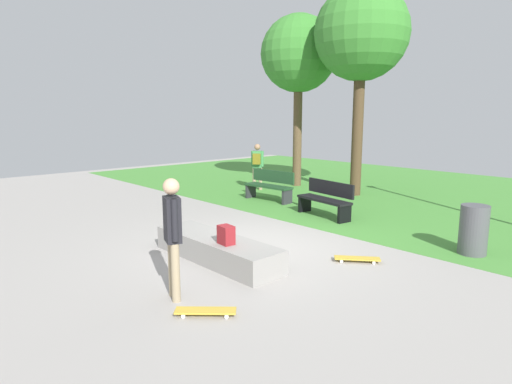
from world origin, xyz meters
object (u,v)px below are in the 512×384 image
at_px(backpack_on_ledge, 226,235).
at_px(skateboard_spare, 357,258).
at_px(concrete_ledge, 217,249).
at_px(skateboard_by_ledge, 206,311).
at_px(park_bench_far_left, 270,185).
at_px(trash_bin, 474,230).
at_px(tree_slender_maple, 299,55).
at_px(skater_performing_trick, 173,229).
at_px(tree_leaning_ash, 361,35).
at_px(park_bench_near_path, 326,198).
at_px(pedestrian_with_backpack, 257,163).

bearing_deg(backpack_on_ledge, skateboard_spare, 60.72).
distance_m(concrete_ledge, skateboard_by_ledge, 2.19).
bearing_deg(concrete_ledge, skateboard_spare, 45.21).
relative_size(park_bench_far_left, trash_bin, 1.74).
bearing_deg(skateboard_spare, concrete_ledge, -134.79).
relative_size(concrete_ledge, skateboard_spare, 3.76).
bearing_deg(tree_slender_maple, backpack_on_ledge, -55.55).
distance_m(skater_performing_trick, tree_leaning_ash, 10.00).
xyz_separation_m(backpack_on_ledge, skateboard_spare, (1.34, 1.91, -0.52)).
distance_m(backpack_on_ledge, skateboard_spare, 2.39).
xyz_separation_m(skateboard_by_ledge, park_bench_near_path, (-2.44, 5.57, 0.42)).
xyz_separation_m(skateboard_spare, park_bench_near_path, (-2.57, 2.34, 0.42)).
xyz_separation_m(tree_slender_maple, trash_bin, (7.61, -3.51, -4.16)).
bearing_deg(tree_slender_maple, park_bench_near_path, -39.32).
xyz_separation_m(park_bench_near_path, tree_slender_maple, (-3.84, 3.14, 4.15)).
height_order(skateboard_spare, pedestrian_with_backpack, pedestrian_with_backpack).
bearing_deg(pedestrian_with_backpack, tree_leaning_ash, 30.80).
bearing_deg(concrete_ledge, trash_bin, 51.68).
bearing_deg(tree_leaning_ash, park_bench_near_path, -67.94).
bearing_deg(skater_performing_trick, park_bench_far_left, 124.91).
distance_m(concrete_ledge, trash_bin, 4.79).
bearing_deg(pedestrian_with_backpack, trash_bin, -12.79).
distance_m(concrete_ledge, skater_performing_trick, 1.89).
bearing_deg(park_bench_near_path, concrete_ledge, -78.99).
height_order(skateboard_spare, trash_bin, trash_bin).
height_order(skater_performing_trick, pedestrian_with_backpack, skater_performing_trick).
bearing_deg(pedestrian_with_backpack, park_bench_near_path, -19.06).
distance_m(backpack_on_ledge, tree_leaning_ash, 8.94).
bearing_deg(backpack_on_ledge, park_bench_near_path, 112.00).
relative_size(skateboard_by_ledge, trash_bin, 0.77).
relative_size(backpack_on_ledge, trash_bin, 0.34).
bearing_deg(pedestrian_with_backpack, backpack_on_ledge, -46.67).
height_order(park_bench_far_left, pedestrian_with_backpack, pedestrian_with_backpack).
bearing_deg(park_bench_far_left, concrete_ledge, -54.18).
height_order(backpack_on_ledge, skater_performing_trick, skater_performing_trick).
distance_m(park_bench_far_left, park_bench_near_path, 2.52).
bearing_deg(tree_slender_maple, trash_bin, -24.77).
height_order(concrete_ledge, tree_leaning_ash, tree_leaning_ash).
height_order(backpack_on_ledge, skateboard_spare, backpack_on_ledge).
xyz_separation_m(skater_performing_trick, park_bench_far_left, (-4.19, 6.00, -0.54)).
bearing_deg(park_bench_far_left, skateboard_by_ledge, -50.62).
xyz_separation_m(skater_performing_trick, skateboard_by_ledge, (0.74, 0.00, -0.96)).
bearing_deg(tree_slender_maple, skater_performing_trick, -57.55).
bearing_deg(tree_leaning_ash, backpack_on_ledge, -71.28).
height_order(backpack_on_ledge, tree_slender_maple, tree_slender_maple).
bearing_deg(tree_slender_maple, tree_leaning_ash, -0.43).
relative_size(backpack_on_ledge, pedestrian_with_backpack, 0.20).
height_order(park_bench_near_path, tree_leaning_ash, tree_leaning_ash).
relative_size(park_bench_near_path, tree_leaning_ash, 0.25).
xyz_separation_m(backpack_on_ledge, pedestrian_with_backpack, (-5.35, 5.67, 0.36)).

